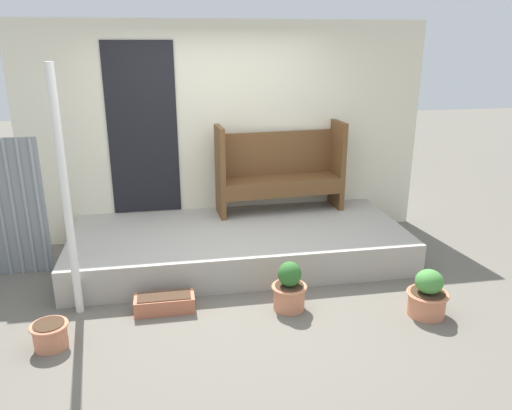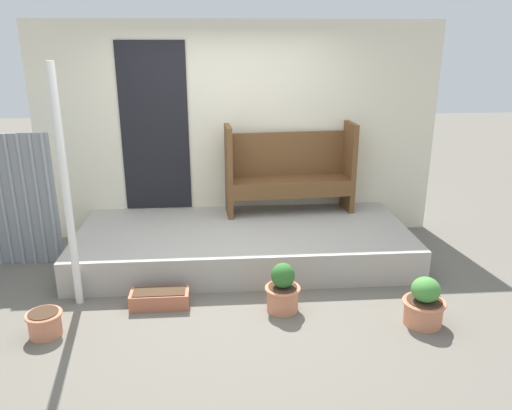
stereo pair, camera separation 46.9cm
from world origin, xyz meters
The scene contains 9 objects.
ground_plane centered at (0.00, 0.00, 0.00)m, with size 24.00×24.00×0.00m, color #666056.
porch_slab centered at (0.17, 0.80, 0.18)m, with size 3.67×1.61×0.36m.
house_wall centered at (0.13, 1.64, 1.30)m, with size 4.87×0.08×2.60m.
support_post centered at (-1.44, -0.08, 1.11)m, with size 0.07×0.07×2.21m.
bench centered at (0.76, 1.39, 0.90)m, with size 1.56×0.50×1.07m.
flower_pot_left centered at (-1.58, -0.62, 0.12)m, with size 0.30×0.30×0.22m.
flower_pot_middle centered at (0.46, -0.37, 0.20)m, with size 0.33×0.33×0.47m.
flower_pot_right centered at (1.66, -0.69, 0.19)m, with size 0.37×0.37×0.44m.
planter_box_rect centered at (-0.67, -0.21, 0.08)m, with size 0.55×0.23×0.16m.
Camera 2 is at (-0.10, -4.41, 2.38)m, focal length 35.00 mm.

